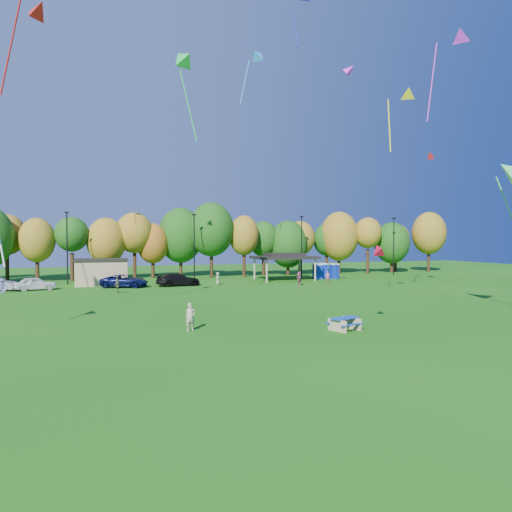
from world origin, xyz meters
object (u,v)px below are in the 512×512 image
object	(u,v)px
kite_flyer	(190,317)
car_d	(178,280)
car_a	(36,284)
picnic_table	(345,323)
car_c	(125,281)
porta_potties	(325,271)

from	to	relation	value
kite_flyer	car_d	world-z (taller)	kite_flyer
kite_flyer	car_a	bearing A→B (deg)	103.87
car_a	car_d	world-z (taller)	car_d
picnic_table	car_d	xyz separation A→B (m)	(-5.33, 30.55, 0.31)
kite_flyer	car_c	xyz separation A→B (m)	(-2.52, 28.04, -0.10)
picnic_table	car_a	distance (m)	37.40
kite_flyer	car_c	bearing A→B (deg)	85.79
porta_potties	car_d	distance (m)	22.20
car_c	porta_potties	bearing A→B (deg)	-63.85
picnic_table	car_a	size ratio (longest dim) A/B	0.51
car_a	kite_flyer	bearing A→B (deg)	-166.34
picnic_table	car_a	bearing A→B (deg)	106.47
picnic_table	car_d	distance (m)	31.01
picnic_table	car_c	xyz separation A→B (m)	(-11.56, 30.93, 0.30)
porta_potties	car_d	world-z (taller)	porta_potties
porta_potties	car_d	xyz separation A→B (m)	(-21.85, -3.88, -0.33)
picnic_table	car_c	size ratio (longest dim) A/B	0.40
car_a	car_c	world-z (taller)	car_c
kite_flyer	car_d	distance (m)	27.91
porta_potties	picnic_table	size ratio (longest dim) A/B	1.71
picnic_table	kite_flyer	size ratio (longest dim) A/B	1.29
car_c	car_d	size ratio (longest dim) A/B	1.03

